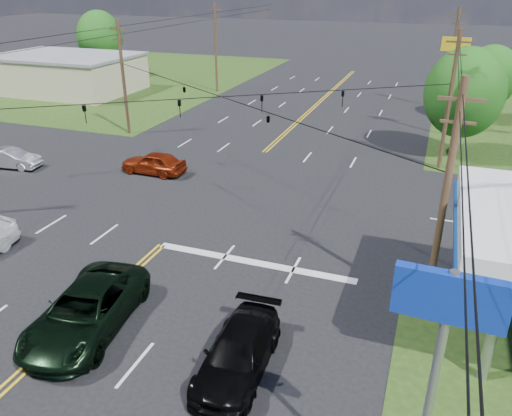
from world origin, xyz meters
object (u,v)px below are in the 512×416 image
at_px(tree_right_a, 464,93).
at_px(polesign_se, 442,340).
at_px(pole_left_far, 216,47).
at_px(pole_right_far, 452,58).
at_px(pickup_dkgreen, 86,310).
at_px(suv_black, 238,353).
at_px(pole_se, 444,200).
at_px(tree_right_b, 490,77).
at_px(retail_nw, 66,74).
at_px(sedan_silver, 11,158).
at_px(pole_nw, 123,77).
at_px(tree_far_l, 100,37).
at_px(pole_ne, 449,100).

relative_size(tree_right_a, polesign_se, 1.10).
bearing_deg(pole_left_far, tree_right_a, -30.65).
distance_m(pole_left_far, pole_right_far, 26.00).
distance_m(pickup_dkgreen, suv_black, 6.33).
xyz_separation_m(pickup_dkgreen, suv_black, (6.32, -0.10, -0.13)).
relative_size(pole_se, suv_black, 1.85).
distance_m(tree_right_b, pickup_dkgreen, 42.10).
xyz_separation_m(pole_left_far, tree_right_a, (27.00, -16.00, -0.30)).
relative_size(pole_se, pole_right_far, 0.95).
bearing_deg(retail_nw, pole_se, -35.79).
xyz_separation_m(pole_left_far, tree_right_b, (29.50, -4.00, -0.95)).
xyz_separation_m(sedan_silver, polesign_se, (28.97, -17.09, 5.09)).
distance_m(pole_nw, sedan_silver, 11.68).
xyz_separation_m(pole_se, polesign_se, (-0.00, -9.56, 0.87)).
xyz_separation_m(pole_nw, tree_right_b, (29.50, 15.00, -0.70)).
height_order(pole_nw, tree_right_a, pole_nw).
relative_size(pole_left_far, pole_right_far, 1.00).
bearing_deg(polesign_se, tree_far_l, 131.67).
xyz_separation_m(pole_left_far, pole_right_far, (26.00, 0.00, 0.00)).
relative_size(tree_far_l, polesign_se, 1.17).
bearing_deg(pole_nw, tree_far_l, 129.56).
xyz_separation_m(pole_nw, pole_ne, (26.00, 0.00, 0.00)).
distance_m(retail_nw, pole_se, 53.09).
relative_size(pole_right_far, sedan_silver, 2.37).
distance_m(tree_far_l, suv_black, 61.23).
relative_size(pole_ne, pole_right_far, 0.95).
distance_m(pole_right_far, tree_right_b, 5.40).
distance_m(pole_ne, tree_right_a, 3.16).
bearing_deg(pole_ne, pole_se, -90.00).
height_order(tree_right_a, suv_black, tree_right_a).
height_order(pole_se, tree_right_a, pole_se).
bearing_deg(polesign_se, suv_black, 149.03).
xyz_separation_m(pole_right_far, tree_right_a, (1.00, -16.00, -0.30)).
xyz_separation_m(pole_se, pole_ne, (0.00, 18.00, 0.00)).
distance_m(pole_se, tree_right_a, 21.02).
bearing_deg(pickup_dkgreen, retail_nw, 122.00).
height_order(pole_left_far, tree_far_l, pole_left_far).
xyz_separation_m(pole_left_far, polesign_se, (26.00, -46.56, 0.62)).
distance_m(pole_right_far, polesign_se, 46.57).
bearing_deg(pole_left_far, pole_nw, -90.00).
xyz_separation_m(tree_far_l, suv_black, (39.02, -46.98, -4.45)).
xyz_separation_m(tree_far_l, sedan_silver, (16.03, -33.48, -4.50)).
xyz_separation_m(retail_nw, pole_right_far, (43.00, 6.00, 3.17)).
xyz_separation_m(retail_nw, tree_right_b, (46.50, 2.00, 2.22)).
height_order(pole_ne, tree_right_b, pole_ne).
bearing_deg(pole_right_far, pole_left_far, 180.00).
bearing_deg(polesign_se, sedan_silver, 149.47).
relative_size(pole_ne, tree_right_b, 1.34).
distance_m(pole_left_far, polesign_se, 53.34).
bearing_deg(tree_far_l, pole_left_far, -11.89).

